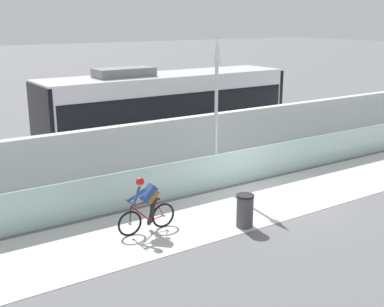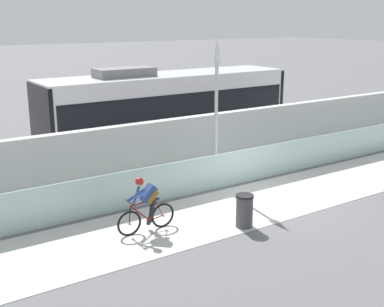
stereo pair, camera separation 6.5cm
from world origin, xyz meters
name	(u,v)px [view 1 (the left image)]	position (x,y,z in m)	size (l,w,h in m)	color
ground_plane	(272,199)	(0.00, 0.00, 0.00)	(200.00, 200.00, 0.00)	slate
bike_path_deck	(272,199)	(0.00, 0.00, 0.01)	(32.00, 3.20, 0.01)	silver
glass_parapet	(237,167)	(0.00, 1.85, 0.61)	(32.00, 0.05, 1.22)	silver
concrete_barrier_wall	(207,143)	(0.00, 3.65, 1.12)	(32.00, 0.36, 2.23)	silver
tram_rail_near	(173,157)	(0.00, 6.13, 0.00)	(32.00, 0.08, 0.01)	#595654
tram_rail_far	(157,150)	(0.00, 7.57, 0.00)	(32.00, 0.08, 0.01)	#595654
tram	(167,110)	(0.14, 6.85, 1.89)	(11.06, 2.54, 3.81)	silver
cyclist_on_bike	(147,205)	(-4.65, 0.00, 0.78)	(1.77, 0.58, 1.61)	black
lamp_post_antenna	(216,93)	(-0.72, 2.15, 3.29)	(0.28, 0.28, 5.20)	gray
trash_bin	(245,211)	(-2.19, -1.25, 0.48)	(0.51, 0.51, 0.96)	#47474C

